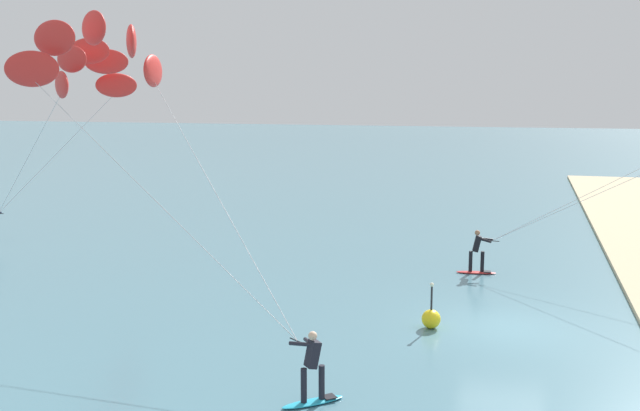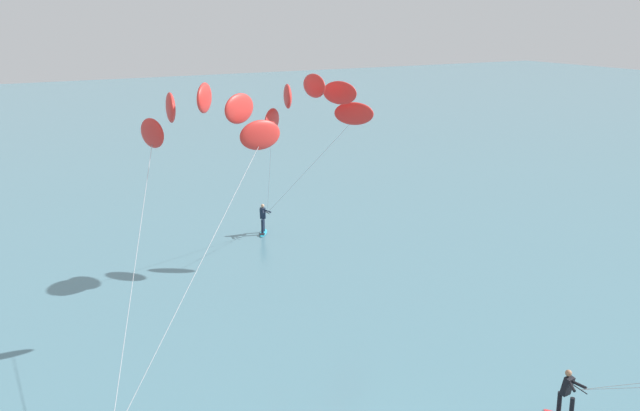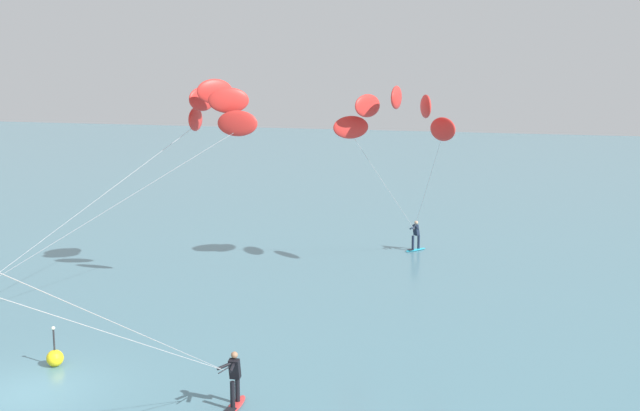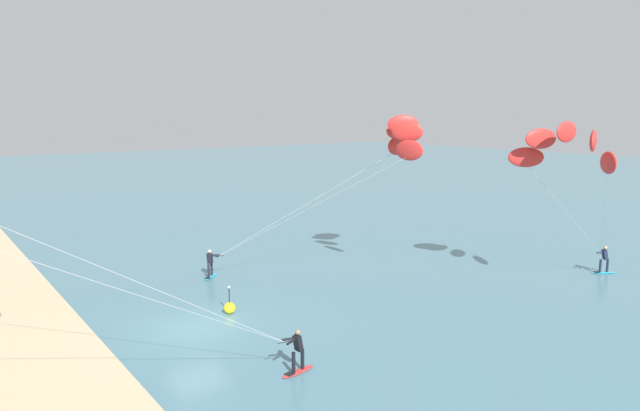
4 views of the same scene
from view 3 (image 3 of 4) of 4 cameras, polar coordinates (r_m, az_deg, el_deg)
name	(u,v)px [view 3 (image 3 of 4)]	position (r m, az deg, el deg)	size (l,w,h in m)	color
ground_plane	(31,392)	(25.71, -20.60, -12.81)	(240.00, 240.00, 0.00)	slate
kitesurfer_mid_water	(206,114)	(34.74, -8.42, 6.71)	(9.64, 11.84, 9.43)	#23ADD1
kitesurfer_far_out	(397,119)	(37.01, 5.71, 6.40)	(6.02, 7.29, 9.11)	#23ADD1
marker_buoy	(55,358)	(27.50, -19.00, -10.58)	(0.56, 0.56, 1.38)	yellow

